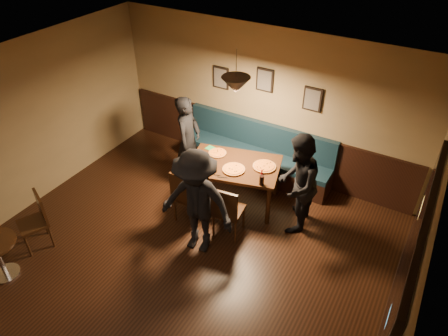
# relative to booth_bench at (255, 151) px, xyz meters

# --- Properties ---
(floor) EXTENTS (7.00, 7.00, 0.00)m
(floor) POSITION_rel_booth_bench_xyz_m (0.00, -3.20, -0.50)
(floor) COLOR black
(floor) RESTS_ON ground
(ceiling) EXTENTS (7.00, 7.00, 0.00)m
(ceiling) POSITION_rel_booth_bench_xyz_m (0.00, -3.20, 2.30)
(ceiling) COLOR silver
(ceiling) RESTS_ON ground
(wall_back) EXTENTS (6.00, 0.00, 6.00)m
(wall_back) POSITION_rel_booth_bench_xyz_m (0.00, 0.30, 0.90)
(wall_back) COLOR #8C704F
(wall_back) RESTS_ON ground
(wall_right) EXTENTS (0.00, 7.00, 7.00)m
(wall_right) POSITION_rel_booth_bench_xyz_m (3.00, -3.20, 0.90)
(wall_right) COLOR #8C704F
(wall_right) RESTS_ON ground
(wainscot) EXTENTS (5.88, 0.06, 1.00)m
(wainscot) POSITION_rel_booth_bench_xyz_m (0.00, 0.27, 0.00)
(wainscot) COLOR black
(wainscot) RESTS_ON ground
(booth_bench) EXTENTS (3.00, 0.60, 1.00)m
(booth_bench) POSITION_rel_booth_bench_xyz_m (0.00, 0.00, 0.00)
(booth_bench) COLOR #0F232D
(booth_bench) RESTS_ON ground
(window_frame) EXTENTS (0.06, 2.56, 1.86)m
(window_frame) POSITION_rel_booth_bench_xyz_m (2.96, -2.70, 1.00)
(window_frame) COLOR black
(window_frame) RESTS_ON wall_right
(window_glass) EXTENTS (0.00, 2.40, 2.40)m
(window_glass) POSITION_rel_booth_bench_xyz_m (2.93, -2.70, 1.00)
(window_glass) COLOR black
(window_glass) RESTS_ON wall_right
(picture_left) EXTENTS (0.32, 0.04, 0.42)m
(picture_left) POSITION_rel_booth_bench_xyz_m (-0.90, 0.27, 1.20)
(picture_left) COLOR black
(picture_left) RESTS_ON wall_back
(picture_center) EXTENTS (0.32, 0.04, 0.42)m
(picture_center) POSITION_rel_booth_bench_xyz_m (0.00, 0.27, 1.35)
(picture_center) COLOR black
(picture_center) RESTS_ON wall_back
(picture_right) EXTENTS (0.32, 0.04, 0.42)m
(picture_right) POSITION_rel_booth_bench_xyz_m (0.90, 0.27, 1.20)
(picture_right) COLOR black
(picture_right) RESTS_ON wall_back
(pendant_lamp) EXTENTS (0.44, 0.44, 0.25)m
(pendant_lamp) POSITION_rel_booth_bench_xyz_m (0.08, -0.96, 1.75)
(pendant_lamp) COLOR black
(pendant_lamp) RESTS_ON ceiling
(dining_table) EXTENTS (1.72, 1.33, 0.81)m
(dining_table) POSITION_rel_booth_bench_xyz_m (0.08, -0.96, -0.09)
(dining_table) COLOR black
(dining_table) RESTS_ON floor
(chair_near_left) EXTENTS (0.46, 0.46, 1.01)m
(chair_near_left) POSITION_rel_booth_bench_xyz_m (-0.34, -1.70, 0.01)
(chair_near_left) COLOR black
(chair_near_left) RESTS_ON floor
(chair_near_right) EXTENTS (0.48, 0.48, 0.98)m
(chair_near_right) POSITION_rel_booth_bench_xyz_m (0.39, -1.68, -0.01)
(chair_near_right) COLOR #33170E
(chair_near_right) RESTS_ON floor
(diner_left) EXTENTS (0.53, 0.70, 1.73)m
(diner_left) POSITION_rel_booth_bench_xyz_m (-0.96, -0.79, 0.36)
(diner_left) COLOR black
(diner_left) RESTS_ON floor
(diner_right) EXTENTS (0.76, 0.92, 1.72)m
(diner_right) POSITION_rel_booth_bench_xyz_m (1.22, -1.00, 0.36)
(diner_right) COLOR black
(diner_right) RESTS_ON floor
(diner_front) EXTENTS (1.22, 0.79, 1.77)m
(diner_front) POSITION_rel_booth_bench_xyz_m (0.13, -2.19, 0.39)
(diner_front) COLOR black
(diner_front) RESTS_ON floor
(pizza_a) EXTENTS (0.35, 0.35, 0.04)m
(pizza_a) POSITION_rel_booth_bench_xyz_m (-0.33, -0.83, 0.33)
(pizza_a) COLOR gold
(pizza_a) RESTS_ON dining_table
(pizza_b) EXTENTS (0.39, 0.39, 0.04)m
(pizza_b) POSITION_rel_booth_bench_xyz_m (0.16, -1.12, 0.33)
(pizza_b) COLOR #C08B24
(pizza_b) RESTS_ON dining_table
(pizza_c) EXTENTS (0.49, 0.49, 0.04)m
(pizza_c) POSITION_rel_booth_bench_xyz_m (0.56, -0.79, 0.33)
(pizza_c) COLOR orange
(pizza_c) RESTS_ON dining_table
(soda_glass) EXTENTS (0.08, 0.08, 0.17)m
(soda_glass) POSITION_rel_booth_bench_xyz_m (0.72, -1.22, 0.39)
(soda_glass) COLOR black
(soda_glass) RESTS_ON dining_table
(tabasco_bottle) EXTENTS (0.03, 0.03, 0.11)m
(tabasco_bottle) POSITION_rel_booth_bench_xyz_m (0.61, -0.99, 0.37)
(tabasco_bottle) COLOR #8D040C
(tabasco_bottle) RESTS_ON dining_table
(napkin_a) EXTENTS (0.16, 0.16, 0.01)m
(napkin_a) POSITION_rel_booth_bench_xyz_m (-0.53, -0.74, 0.31)
(napkin_a) COLOR #207838
(napkin_a) RESTS_ON dining_table
(napkin_b) EXTENTS (0.17, 0.17, 0.01)m
(napkin_b) POSITION_rel_booth_bench_xyz_m (-0.51, -1.28, 0.31)
(napkin_b) COLOR #1B6826
(napkin_b) RESTS_ON dining_table
(cutlery_set) EXTENTS (0.17, 0.07, 0.00)m
(cutlery_set) POSITION_rel_booth_bench_xyz_m (0.02, -1.38, 0.31)
(cutlery_set) COLOR #BDBCC1
(cutlery_set) RESTS_ON dining_table
(cafe_chair_far) EXTENTS (0.54, 0.54, 0.93)m
(cafe_chair_far) POSITION_rel_booth_bench_xyz_m (-2.07, -3.43, -0.04)
(cafe_chair_far) COLOR black
(cafe_chair_far) RESTS_ON floor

